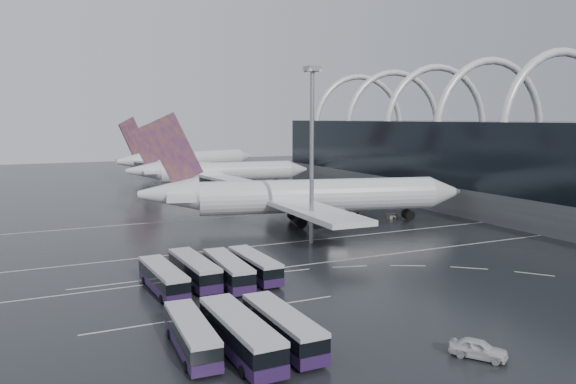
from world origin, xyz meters
name	(u,v)px	position (x,y,z in m)	size (l,w,h in m)	color
ground	(336,257)	(0.00, 0.00, 0.00)	(420.00, 420.00, 0.00)	black
terminal	(528,162)	(61.56, 19.84, 10.87)	(42.00, 160.00, 34.90)	#5A5D5F
lane_marking_near	(343,260)	(0.00, -2.00, 0.01)	(120.00, 0.25, 0.01)	silver
lane_marking_mid	(300,241)	(0.00, 12.00, 0.01)	(120.00, 0.25, 0.01)	silver
lane_marking_far	(242,216)	(0.00, 40.00, 0.01)	(120.00, 0.25, 0.01)	silver
bus_bay_line_south	(217,314)	(-24.00, -16.00, 0.01)	(28.00, 0.25, 0.01)	silver
bus_bay_line_north	(179,276)	(-24.00, 0.00, 0.01)	(28.00, 0.25, 0.01)	silver
airliner_main	(303,197)	(7.15, 25.29, 5.49)	(64.09, 55.37, 21.91)	silver
airliner_gate_b	(218,172)	(10.27, 87.48, 4.75)	(54.66, 48.77, 18.97)	silver
airliner_gate_c	(188,161)	(12.26, 127.86, 5.31)	(57.43, 52.39, 21.22)	silver
bus_row_near_a	(163,278)	(-27.35, -5.84, 1.71)	(3.50, 12.79, 3.12)	#2A1440
bus_row_near_b	(194,270)	(-23.00, -3.95, 1.77)	(3.51, 13.22, 3.23)	#2A1440
bus_row_near_c	(228,270)	(-19.18, -5.96, 1.76)	(3.45, 13.10, 3.20)	#2A1440
bus_row_near_d	(254,265)	(-15.18, -4.95, 1.67)	(3.12, 12.41, 3.04)	#2A1440
bus_row_far_a	(191,334)	(-29.08, -24.38, 1.62)	(3.35, 12.09, 2.95)	#2A1440
bus_row_far_b	(240,334)	(-25.32, -26.72, 1.87)	(3.46, 13.85, 3.40)	#2A1440
bus_row_far_c	(282,327)	(-21.07, -26.48, 1.74)	(3.17, 12.88, 3.16)	#2A1440
van_curve_b	(478,349)	(-6.81, -36.35, 0.84)	(1.98, 4.92, 1.68)	silver
floodlight_mast	(312,133)	(1.18, 10.20, 18.29)	(2.23, 2.23, 29.08)	gray
gse_cart_belly_b	(356,212)	(23.08, 30.96, 0.59)	(2.18, 1.29, 1.19)	slate
gse_cart_belly_d	(392,216)	(26.98, 23.20, 0.52)	(1.89, 1.12, 1.03)	slate
gse_cart_belly_e	(350,216)	(19.29, 27.45, 0.57)	(2.08, 1.23, 1.14)	gold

